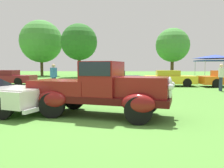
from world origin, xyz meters
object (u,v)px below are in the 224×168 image
feature_pickup_truck (100,88)px  spectator_far_side (221,76)px  show_car_burgundy (6,78)px  show_car_charcoal (113,78)px  canopy_tent_left_field (215,58)px  spectator_by_row (54,76)px  show_car_yellow (169,78)px

feature_pickup_truck → spectator_far_side: feature_pickup_truck is taller
show_car_burgundy → show_car_charcoal: (8.92, -0.54, -0.00)m
feature_pickup_truck → spectator_far_side: 9.98m
canopy_tent_left_field → spectator_by_row: bearing=-144.1°
feature_pickup_truck → show_car_burgundy: feature_pickup_truck is taller
feature_pickup_truck → show_car_charcoal: feature_pickup_truck is taller
show_car_charcoal → spectator_by_row: 5.16m
show_car_burgundy → spectator_far_side: (15.88, -3.67, 0.31)m
show_car_burgundy → spectator_far_side: 16.30m
show_car_burgundy → canopy_tent_left_field: (19.05, 5.47, 1.82)m
spectator_by_row → canopy_tent_left_field: size_ratio=0.50×
feature_pickup_truck → show_car_yellow: (4.20, 10.76, -0.27)m
feature_pickup_truck → show_car_charcoal: (-0.22, 10.50, -0.27)m
canopy_tent_left_field → spectator_far_side: bearing=-109.1°
spectator_far_side → canopy_tent_left_field: canopy_tent_left_field is taller
spectator_by_row → feature_pickup_truck: bearing=-61.2°
feature_pickup_truck → canopy_tent_left_field: bearing=59.0°
feature_pickup_truck → show_car_burgundy: 14.33m
show_car_burgundy → show_car_yellow: (13.34, -0.28, -0.00)m
spectator_far_side → show_car_charcoal: bearing=155.8°
show_car_burgundy → canopy_tent_left_field: 19.90m
show_car_yellow → spectator_far_side: (2.53, -3.39, 0.31)m
feature_pickup_truck → canopy_tent_left_field: size_ratio=1.36×
show_car_burgundy → show_car_yellow: 13.34m
show_car_yellow → canopy_tent_left_field: 8.30m
feature_pickup_truck → spectator_by_row: (-3.67, 6.67, 0.05)m
feature_pickup_truck → show_car_charcoal: bearing=91.2°
show_car_yellow → spectator_by_row: 8.87m
spectator_by_row → canopy_tent_left_field: (13.57, 9.84, 1.51)m
spectator_far_side → canopy_tent_left_field: 9.78m
show_car_charcoal → feature_pickup_truck: bearing=-88.8°
feature_pickup_truck → spectator_far_side: size_ratio=2.74×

